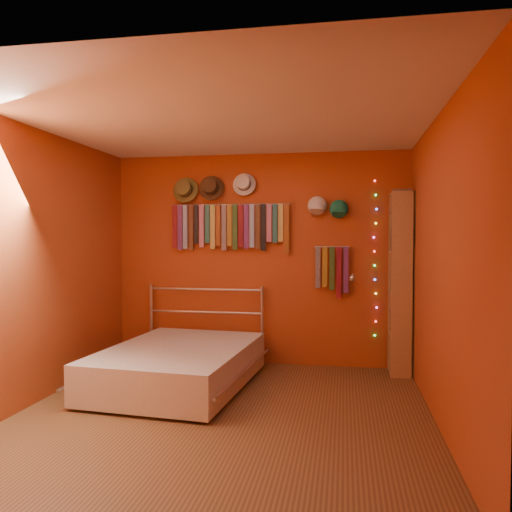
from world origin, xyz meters
The scene contains 16 objects.
ground centered at (0.00, 0.00, 0.00)m, with size 3.50×3.50×0.00m, color brown.
back_wall centered at (0.00, 1.75, 1.25)m, with size 3.50×0.02×2.50m, color #983818.
right_wall centered at (1.75, 0.00, 1.25)m, with size 0.02×3.50×2.50m, color #983818.
left_wall centered at (-1.75, 0.00, 1.25)m, with size 0.02×3.50×2.50m, color #983818.
ceiling centered at (0.00, 0.00, 2.50)m, with size 3.50×3.50×0.02m, color white.
tie_rack centered at (-0.35, 1.68, 1.66)m, with size 1.45×0.03×0.59m.
small_tie_rack centered at (0.87, 1.69, 1.16)m, with size 0.40×0.03×0.60m.
fedora_olive centered at (-0.89, 1.65, 2.09)m, with size 0.31×0.17×0.31m.
fedora_brown centered at (-0.57, 1.65, 2.11)m, with size 0.30×0.16×0.30m.
fedora_white centered at (-0.16, 1.66, 2.14)m, with size 0.27×0.15×0.27m.
cap_white centered at (0.70, 1.70, 1.87)m, with size 0.20×0.25×0.20m.
cap_green centered at (0.94, 1.70, 1.83)m, with size 0.20×0.24×0.20m.
fairy_lights centered at (1.36, 1.71, 1.27)m, with size 0.06×0.02×1.79m.
reading_lamp centered at (1.10, 1.51, 1.06)m, with size 0.07×0.31×0.09m.
bookshelf centered at (1.66, 1.53, 1.02)m, with size 0.25×0.34×2.00m.
bed centered at (-0.63, 0.67, 0.22)m, with size 1.56×1.99×0.94m.
Camera 1 is at (1.01, -4.11, 1.50)m, focal length 35.00 mm.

